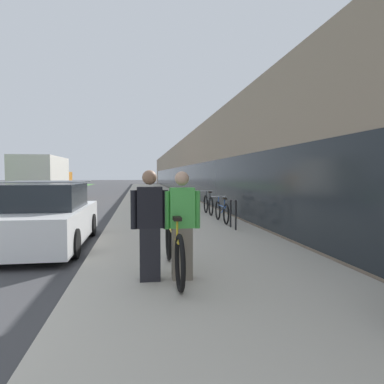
{
  "coord_description": "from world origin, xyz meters",
  "views": [
    {
      "loc": [
        4.17,
        -3.34,
        1.66
      ],
      "look_at": [
        6.95,
        14.44,
        0.76
      ],
      "focal_mm": 32.0,
      "sensor_mm": 36.0,
      "label": 1
    }
  ],
  "objects_px": {
    "person_bystander": "(150,225)",
    "cruiser_bike_middle": "(208,204)",
    "moving_truck": "(44,179)",
    "person_rider": "(182,225)",
    "parked_sedan_curbside": "(49,218)",
    "tandem_bicycle": "(173,248)",
    "bike_rack_hoop": "(233,211)",
    "cruiser_bike_nearest": "(222,211)"
  },
  "relations": [
    {
      "from": "person_bystander",
      "to": "cruiser_bike_middle",
      "type": "xyz_separation_m",
      "value": [
        2.55,
        8.16,
        -0.43
      ]
    },
    {
      "from": "person_bystander",
      "to": "moving_truck",
      "type": "height_order",
      "value": "moving_truck"
    },
    {
      "from": "person_rider",
      "to": "person_bystander",
      "type": "bearing_deg",
      "value": 178.78
    },
    {
      "from": "person_rider",
      "to": "parked_sedan_curbside",
      "type": "height_order",
      "value": "person_rider"
    },
    {
      "from": "tandem_bicycle",
      "to": "person_rider",
      "type": "bearing_deg",
      "value": -71.96
    },
    {
      "from": "bike_rack_hoop",
      "to": "cruiser_bike_nearest",
      "type": "bearing_deg",
      "value": 90.01
    },
    {
      "from": "parked_sedan_curbside",
      "to": "cruiser_bike_middle",
      "type": "bearing_deg",
      "value": 45.87
    },
    {
      "from": "cruiser_bike_nearest",
      "to": "moving_truck",
      "type": "bearing_deg",
      "value": 126.55
    },
    {
      "from": "cruiser_bike_middle",
      "to": "bike_rack_hoop",
      "type": "bearing_deg",
      "value": -90.19
    },
    {
      "from": "person_rider",
      "to": "moving_truck",
      "type": "distance_m",
      "value": 18.59
    },
    {
      "from": "tandem_bicycle",
      "to": "cruiser_bike_middle",
      "type": "height_order",
      "value": "tandem_bicycle"
    },
    {
      "from": "parked_sedan_curbside",
      "to": "moving_truck",
      "type": "bearing_deg",
      "value": 105.01
    },
    {
      "from": "cruiser_bike_middle",
      "to": "parked_sedan_curbside",
      "type": "xyz_separation_m",
      "value": [
        -4.76,
        -4.9,
        0.17
      ]
    },
    {
      "from": "tandem_bicycle",
      "to": "person_bystander",
      "type": "xyz_separation_m",
      "value": [
        -0.38,
        -0.29,
        0.41
      ]
    },
    {
      "from": "person_bystander",
      "to": "bike_rack_hoop",
      "type": "relative_size",
      "value": 1.92
    },
    {
      "from": "cruiser_bike_nearest",
      "to": "moving_truck",
      "type": "height_order",
      "value": "moving_truck"
    },
    {
      "from": "person_rider",
      "to": "cruiser_bike_nearest",
      "type": "bearing_deg",
      "value": 70.72
    },
    {
      "from": "tandem_bicycle",
      "to": "person_bystander",
      "type": "height_order",
      "value": "person_bystander"
    },
    {
      "from": "parked_sedan_curbside",
      "to": "moving_truck",
      "type": "distance_m",
      "value": 14.67
    },
    {
      "from": "tandem_bicycle",
      "to": "bike_rack_hoop",
      "type": "bearing_deg",
      "value": 62.92
    },
    {
      "from": "person_rider",
      "to": "bike_rack_hoop",
      "type": "height_order",
      "value": "person_rider"
    },
    {
      "from": "cruiser_bike_nearest",
      "to": "person_rider",
      "type": "bearing_deg",
      "value": -109.28
    },
    {
      "from": "tandem_bicycle",
      "to": "cruiser_bike_nearest",
      "type": "xyz_separation_m",
      "value": [
        2.16,
        5.6,
        -0.05
      ]
    },
    {
      "from": "person_bystander",
      "to": "tandem_bicycle",
      "type": "bearing_deg",
      "value": 37.66
    },
    {
      "from": "tandem_bicycle",
      "to": "cruiser_bike_middle",
      "type": "distance_m",
      "value": 8.16
    },
    {
      "from": "person_rider",
      "to": "parked_sedan_curbside",
      "type": "bearing_deg",
      "value": 129.39
    },
    {
      "from": "tandem_bicycle",
      "to": "moving_truck",
      "type": "height_order",
      "value": "moving_truck"
    },
    {
      "from": "tandem_bicycle",
      "to": "cruiser_bike_middle",
      "type": "relative_size",
      "value": 1.44
    },
    {
      "from": "bike_rack_hoop",
      "to": "parked_sedan_curbside",
      "type": "distance_m",
      "value": 4.91
    },
    {
      "from": "person_rider",
      "to": "parked_sedan_curbside",
      "type": "distance_m",
      "value": 4.23
    },
    {
      "from": "bike_rack_hoop",
      "to": "moving_truck",
      "type": "xyz_separation_m",
      "value": [
        -8.54,
        12.89,
        0.78
      ]
    },
    {
      "from": "tandem_bicycle",
      "to": "person_rider",
      "type": "distance_m",
      "value": 0.51
    },
    {
      "from": "tandem_bicycle",
      "to": "bike_rack_hoop",
      "type": "relative_size",
      "value": 2.95
    },
    {
      "from": "person_rider",
      "to": "person_bystander",
      "type": "relative_size",
      "value": 0.99
    },
    {
      "from": "person_bystander",
      "to": "cruiser_bike_middle",
      "type": "distance_m",
      "value": 8.56
    },
    {
      "from": "tandem_bicycle",
      "to": "person_bystander",
      "type": "relative_size",
      "value": 1.53
    },
    {
      "from": "bike_rack_hoop",
      "to": "cruiser_bike_nearest",
      "type": "height_order",
      "value": "bike_rack_hoop"
    },
    {
      "from": "person_rider",
      "to": "bike_rack_hoop",
      "type": "relative_size",
      "value": 1.9
    },
    {
      "from": "tandem_bicycle",
      "to": "bike_rack_hoop",
      "type": "height_order",
      "value": "tandem_bicycle"
    },
    {
      "from": "cruiser_bike_middle",
      "to": "tandem_bicycle",
      "type": "bearing_deg",
      "value": -105.45
    },
    {
      "from": "person_rider",
      "to": "person_bystander",
      "type": "height_order",
      "value": "person_bystander"
    },
    {
      "from": "person_bystander",
      "to": "parked_sedan_curbside",
      "type": "relative_size",
      "value": 0.38
    }
  ]
}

